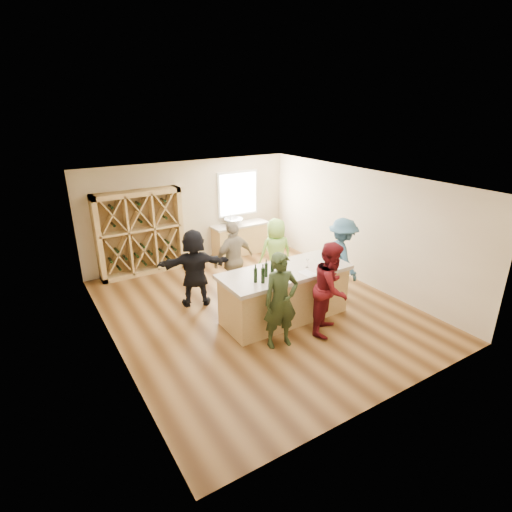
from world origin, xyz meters
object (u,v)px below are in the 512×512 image
wine_bottle_a (256,275)px  wine_bottle_b (263,276)px  wine_bottle_c (266,270)px  wine_bottle_e (278,269)px  person_near_right (331,288)px  person_near_left (281,301)px  tasting_counter_base (285,296)px  wine_bottle_d (272,271)px  person_far_left (195,268)px  wine_rack (140,233)px  person_far_mid (234,260)px  person_server (342,257)px  sink (234,222)px  person_far_right (276,253)px

wine_bottle_a → wine_bottle_b: 0.14m
wine_bottle_c → wine_bottle_e: size_ratio=1.01×
wine_bottle_a → person_near_right: person_near_right is taller
wine_bottle_e → person_near_left: 0.79m
tasting_counter_base → wine_bottle_d: (-0.45, -0.19, 0.73)m
person_far_left → person_near_right: bearing=146.3°
wine_bottle_a → wine_bottle_c: bearing=20.3°
wine_rack → person_far_mid: size_ratio=1.22×
wine_bottle_a → person_server: 2.61m
wine_bottle_a → wine_bottle_e: (0.53, 0.03, -0.00)m
tasting_counter_base → wine_bottle_c: bearing=-172.3°
wine_rack → sink: 2.70m
sink → tasting_counter_base: 3.96m
wine_bottle_a → person_far_mid: 1.71m
person_near_left → person_far_left: size_ratio=1.04×
person_near_left → wine_bottle_d: bearing=80.4°
tasting_counter_base → wine_bottle_a: 1.11m
person_near_left → person_far_left: 2.41m
wine_bottle_b → person_near_right: bearing=-27.3°
wine_rack → tasting_counter_base: size_ratio=0.85×
person_server → person_far_mid: (-2.14, 1.23, -0.02)m
wine_bottle_e → person_far_mid: bearing=93.6°
wine_bottle_d → person_far_right: person_far_right is taller
wine_bottle_c → wine_bottle_e: bearing=-21.8°
wine_bottle_b → person_far_left: size_ratio=0.17×
wine_rack → person_near_left: wine_rack is taller
person_far_right → wine_bottle_b: bearing=60.2°
wine_rack → wine_bottle_b: bearing=-75.7°
wine_bottle_b → person_far_left: (-0.60, 1.82, -0.36)m
sink → person_far_mid: (-1.31, -2.38, -0.11)m
wine_bottle_b → wine_bottle_d: 0.29m
person_near_right → person_server: 1.70m
wine_bottle_b → wine_bottle_d: same height
person_far_right → wine_bottle_e: bearing=67.5°
wine_bottle_d → person_far_right: bearing=53.5°
sink → person_far_mid: 2.72m
wine_bottle_d → wine_bottle_e: 0.16m
wine_bottle_e → person_near_right: (0.74, -0.73, -0.30)m
wine_bottle_a → wine_bottle_b: (0.10, -0.10, 0.01)m
person_far_mid → person_far_right: person_far_mid is taller
wine_rack → person_far_mid: bearing=-60.4°
wine_bottle_d → person_near_right: bearing=-37.8°
wine_bottle_b → wine_bottle_c: size_ratio=1.09×
wine_bottle_c → person_near_left: person_near_left is taller
person_near_right → person_far_left: bearing=92.3°
wine_bottle_d → person_near_left: size_ratio=0.17×
person_far_mid → person_far_right: size_ratio=1.06×
wine_bottle_d → person_near_left: bearing=-109.8°
sink → wine_bottle_c: size_ratio=1.96×
wine_bottle_e → tasting_counter_base: bearing=27.6°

